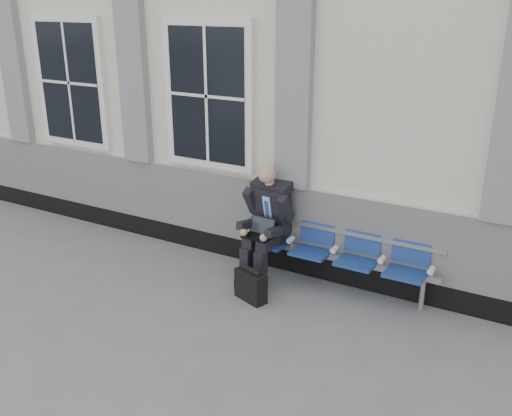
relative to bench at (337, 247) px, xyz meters
The scene contains 5 objects.
ground 2.70m from the bench, 149.98° to the right, with size 70.00×70.00×0.00m, color slate.
station_building 3.57m from the bench, 137.05° to the left, with size 14.40×4.40×4.49m.
bench is the anchor object (origin of this frame).
businessman 0.96m from the bench, behind, with size 0.64×0.86×1.51m.
briefcase 1.17m from the bench, 133.20° to the right, with size 0.45×0.30×0.43m.
Camera 1 is at (4.59, -4.80, 3.47)m, focal length 40.00 mm.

